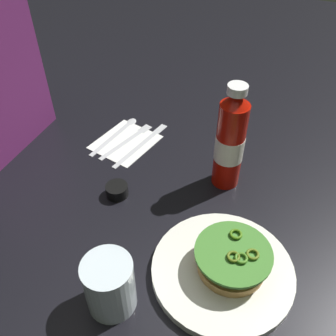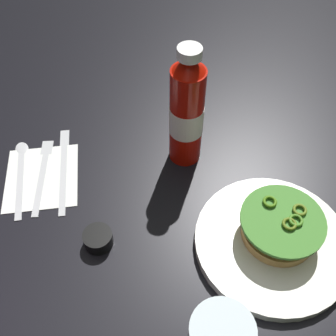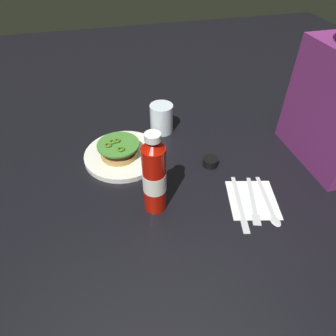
% 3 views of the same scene
% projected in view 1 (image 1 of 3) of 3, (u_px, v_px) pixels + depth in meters
% --- Properties ---
extents(ground_plane, '(3.00, 3.00, 0.00)m').
position_uv_depth(ground_plane, '(173.00, 216.00, 0.78)').
color(ground_plane, black).
extents(dinner_plate, '(0.26, 0.26, 0.02)m').
position_uv_depth(dinner_plate, '(222.00, 271.00, 0.67)').
color(dinner_plate, silver).
rests_on(dinner_plate, ground_plane).
extents(burger_sandwich, '(0.14, 0.14, 0.05)m').
position_uv_depth(burger_sandwich, '(232.00, 259.00, 0.65)').
color(burger_sandwich, '#B98A49').
rests_on(burger_sandwich, dinner_plate).
extents(ketchup_bottle, '(0.06, 0.06, 0.25)m').
position_uv_depth(ketchup_bottle, '(230.00, 142.00, 0.78)').
color(ketchup_bottle, '#AB0F05').
rests_on(ketchup_bottle, ground_plane).
extents(water_glass, '(0.08, 0.08, 0.11)m').
position_uv_depth(water_glass, '(110.00, 285.00, 0.60)').
color(water_glass, silver).
rests_on(water_glass, ground_plane).
extents(condiment_cup, '(0.05, 0.05, 0.03)m').
position_uv_depth(condiment_cup, '(117.00, 190.00, 0.81)').
color(condiment_cup, black).
rests_on(condiment_cup, ground_plane).
extents(napkin, '(0.18, 0.17, 0.00)m').
position_uv_depth(napkin, '(125.00, 142.00, 0.96)').
color(napkin, white).
rests_on(napkin, ground_plane).
extents(butter_knife, '(0.21, 0.06, 0.00)m').
position_uv_depth(butter_knife, '(144.00, 141.00, 0.95)').
color(butter_knife, silver).
rests_on(butter_knife, napkin).
extents(fork_utensil, '(0.18, 0.07, 0.00)m').
position_uv_depth(fork_utensil, '(130.00, 138.00, 0.97)').
color(fork_utensil, silver).
rests_on(fork_utensil, napkin).
extents(spoon_utensil, '(0.19, 0.05, 0.00)m').
position_uv_depth(spoon_utensil, '(120.00, 130.00, 0.99)').
color(spoon_utensil, silver).
rests_on(spoon_utensil, napkin).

